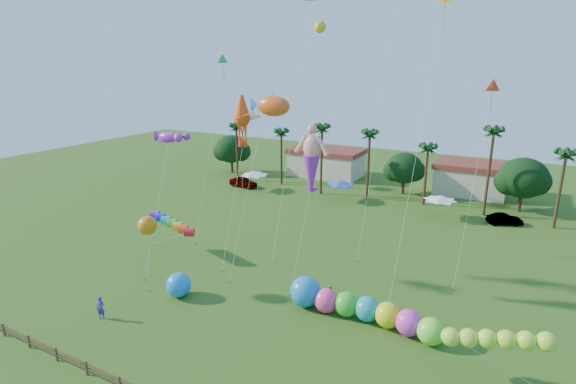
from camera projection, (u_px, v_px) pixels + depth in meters
The scene contains 20 objects.
ground at pixel (220, 352), 31.13m from camera, with size 160.00×160.00×0.00m, color #285116.
tree_line at pixel (420, 170), 65.49m from camera, with size 69.46×8.91×11.00m.
buildings_row at pixel (386, 171), 74.24m from camera, with size 35.00×7.00×4.00m.
tent_row at pixel (339, 184), 63.82m from camera, with size 31.00×4.00×0.60m.
car_a at pixel (243, 182), 72.21m from camera, with size 1.92×4.77×1.62m, color #4C4C54.
car_b at pixel (505, 219), 55.37m from camera, with size 1.44×4.14×1.36m, color #4C4C54.
spectator_a at pixel (101, 308), 34.89m from camera, with size 0.68×0.45×1.86m, color #3E30A8.
spectator_b at pixel (330, 296), 36.91m from camera, with size 0.83×0.65×1.71m, color gray.
caterpillar_inflatable at pixel (357, 307), 34.73m from camera, with size 12.43×2.78×2.54m.
blue_ball at pixel (179, 285), 38.24m from camera, with size 2.12×2.12×2.12m, color #1A81F1.
rainbow_tube at pixel (177, 230), 45.40m from camera, with size 8.46×2.68×3.49m.
green_worm at pixel (450, 337), 28.18m from camera, with size 9.20×2.12×3.42m.
orange_ball_kite at pixel (147, 226), 38.43m from camera, with size 2.13×2.13×6.69m.
merman_kite at pixel (311, 164), 37.84m from camera, with size 2.68×4.11×13.88m.
fish_kite at pixel (273, 106), 39.95m from camera, with size 5.12×6.58×16.59m.
squid_kite at pixel (242, 119), 41.83m from camera, with size 1.92×4.53×16.55m.
lobster_kite at pixel (168, 137), 41.09m from camera, with size 3.87×5.37×13.44m.
delta_kite_red at pixel (492, 89), 37.55m from camera, with size 1.66×4.24×18.02m.
delta_kite_yellow at pixel (444, 5), 31.19m from camera, with size 2.20×4.44×24.22m.
delta_kite_green at pixel (222, 63), 47.45m from camera, with size 1.86×5.17×20.21m.
Camera 1 is at (16.96, -21.34, 19.28)m, focal length 28.00 mm.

